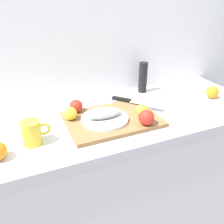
% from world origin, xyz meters
% --- Properties ---
extents(back_wall, '(3.20, 0.05, 2.50)m').
position_xyz_m(back_wall, '(0.00, 0.33, 1.25)').
color(back_wall, white).
rests_on(back_wall, ground_plane).
extents(kitchen_counter, '(2.00, 0.60, 0.90)m').
position_xyz_m(kitchen_counter, '(0.00, 0.00, 0.45)').
color(kitchen_counter, white).
rests_on(kitchen_counter, ground_plane).
extents(cutting_board, '(0.44, 0.32, 0.02)m').
position_xyz_m(cutting_board, '(0.13, -0.05, 0.91)').
color(cutting_board, olive).
rests_on(cutting_board, kitchen_counter).
extents(white_plate, '(0.22, 0.22, 0.01)m').
position_xyz_m(white_plate, '(0.09, -0.06, 0.93)').
color(white_plate, white).
rests_on(white_plate, cutting_board).
extents(fish_fillet, '(0.17, 0.07, 0.04)m').
position_xyz_m(fish_fillet, '(0.09, -0.06, 0.95)').
color(fish_fillet, '#999E99').
rests_on(fish_fillet, white_plate).
extents(chef_knife, '(0.21, 0.24, 0.02)m').
position_xyz_m(chef_knife, '(0.30, 0.07, 0.93)').
color(chef_knife, silver).
rests_on(chef_knife, cutting_board).
extents(lemon_0, '(0.06, 0.06, 0.06)m').
position_xyz_m(lemon_0, '(0.28, -0.09, 0.95)').
color(lemon_0, yellow).
rests_on(lemon_0, cutting_board).
extents(lemon_1, '(0.06, 0.06, 0.06)m').
position_xyz_m(lemon_1, '(-0.06, 0.01, 0.95)').
color(lemon_1, yellow).
rests_on(lemon_1, cutting_board).
extents(tomato_0, '(0.07, 0.07, 0.07)m').
position_xyz_m(tomato_0, '(-0.01, 0.08, 0.95)').
color(tomato_0, red).
rests_on(tomato_0, cutting_board).
extents(tomato_1, '(0.07, 0.07, 0.07)m').
position_xyz_m(tomato_1, '(0.25, -0.18, 0.96)').
color(tomato_1, red).
rests_on(tomato_1, cutting_board).
extents(coffee_mug_0, '(0.12, 0.08, 0.10)m').
position_xyz_m(coffee_mug_0, '(-0.25, -0.10, 0.95)').
color(coffee_mug_0, yellow).
rests_on(coffee_mug_0, kitchen_counter).
extents(orange_1, '(0.07, 0.07, 0.07)m').
position_xyz_m(orange_1, '(0.79, -0.02, 0.94)').
color(orange_1, orange).
rests_on(orange_1, kitchen_counter).
extents(pepper_mill, '(0.05, 0.05, 0.19)m').
position_xyz_m(pepper_mill, '(0.46, 0.23, 0.99)').
color(pepper_mill, black).
rests_on(pepper_mill, kitchen_counter).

